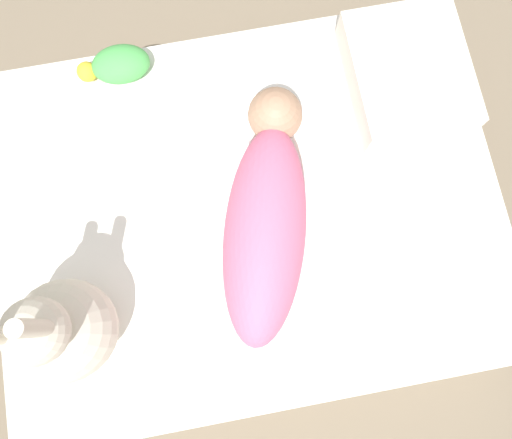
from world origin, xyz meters
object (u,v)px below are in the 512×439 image
object	(u,v)px
turtle_plush	(118,65)
swaddled_baby	(266,218)
pillow	(407,74)
bunny_plush	(61,330)

from	to	relation	value
turtle_plush	swaddled_baby	bearing A→B (deg)	122.18
pillow	turtle_plush	size ratio (longest dim) A/B	1.82
swaddled_baby	pillow	world-z (taller)	swaddled_baby
swaddled_baby	turtle_plush	bearing A→B (deg)	47.87
bunny_plush	pillow	bearing A→B (deg)	-151.99
bunny_plush	turtle_plush	world-z (taller)	bunny_plush
pillow	turtle_plush	xyz separation A→B (m)	(0.71, -0.16, -0.01)
bunny_plush	turtle_plush	bearing A→B (deg)	-105.23
turtle_plush	pillow	bearing A→B (deg)	166.97
swaddled_baby	pillow	xyz separation A→B (m)	(-0.42, -0.30, -0.04)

